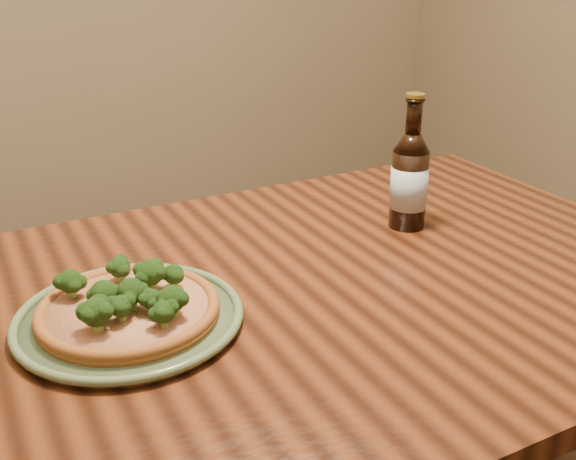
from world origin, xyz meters
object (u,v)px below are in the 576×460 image
beer_bottle (409,179)px  table (244,350)px  pizza (129,306)px  plate (129,317)px

beer_bottle → table: bearing=-145.3°
pizza → beer_bottle: bearing=10.7°
table → pizza: size_ratio=6.06×
table → plate: size_ratio=4.82×
table → beer_bottle: (0.40, 0.12, 0.19)m
plate → pizza: 0.02m
table → beer_bottle: beer_bottle is taller
table → pizza: (-0.17, 0.01, 0.12)m
plate → beer_bottle: (0.58, 0.11, 0.09)m
plate → pizza: (0.00, -0.00, 0.02)m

